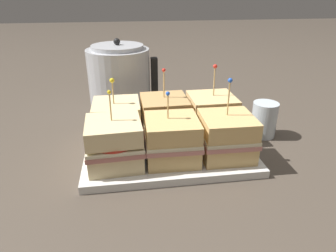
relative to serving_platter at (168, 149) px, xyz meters
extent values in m
plane|color=#4C4238|center=(0.00, 0.00, -0.01)|extent=(6.00, 6.00, 0.00)
cube|color=silver|center=(0.00, 0.00, 0.00)|extent=(0.39, 0.28, 0.01)
cube|color=silver|center=(0.00, 0.00, 0.01)|extent=(0.39, 0.28, 0.01)
cube|color=beige|center=(-0.12, -0.06, 0.03)|extent=(0.12, 0.12, 0.04)
cube|color=#B26B60|center=(-0.12, -0.06, 0.05)|extent=(0.12, 0.12, 0.01)
cube|color=beige|center=(-0.12, -0.06, 0.06)|extent=(0.12, 0.12, 0.01)
cylinder|color=red|center=(-0.12, -0.08, 0.07)|extent=(0.08, 0.08, 0.00)
cube|color=beige|center=(-0.12, -0.06, 0.09)|extent=(0.12, 0.12, 0.04)
cylinder|color=tan|center=(-0.13, -0.05, 0.13)|extent=(0.00, 0.01, 0.07)
sphere|color=yellow|center=(-0.13, -0.05, 0.17)|extent=(0.01, 0.01, 0.01)
cube|color=tan|center=(0.00, -0.06, 0.03)|extent=(0.11, 0.11, 0.04)
cube|color=tan|center=(0.00, -0.06, 0.05)|extent=(0.12, 0.12, 0.01)
cube|color=beige|center=(0.00, -0.06, 0.06)|extent=(0.12, 0.12, 0.01)
cube|color=#E0B771|center=(0.00, -0.06, 0.08)|extent=(0.11, 0.11, 0.04)
cylinder|color=tan|center=(-0.01, -0.05, 0.13)|extent=(0.00, 0.00, 0.07)
sphere|color=blue|center=(-0.01, -0.05, 0.16)|extent=(0.01, 0.01, 0.01)
cube|color=tan|center=(0.12, -0.06, 0.03)|extent=(0.11, 0.11, 0.04)
cube|color=tan|center=(0.12, -0.06, 0.05)|extent=(0.12, 0.12, 0.01)
cube|color=beige|center=(0.12, -0.06, 0.06)|extent=(0.12, 0.12, 0.01)
cube|color=#E0B771|center=(0.12, -0.06, 0.08)|extent=(0.11, 0.11, 0.04)
cylinder|color=tan|center=(0.12, -0.05, 0.14)|extent=(0.00, 0.00, 0.09)
sphere|color=blue|center=(0.12, -0.05, 0.18)|extent=(0.01, 0.01, 0.01)
cube|color=beige|center=(-0.12, 0.06, 0.03)|extent=(0.11, 0.11, 0.04)
cube|color=#B26B60|center=(-0.12, 0.06, 0.05)|extent=(0.12, 0.12, 0.01)
cube|color=beige|center=(-0.12, 0.06, 0.06)|extent=(0.12, 0.12, 0.01)
cube|color=beige|center=(-0.12, 0.06, 0.08)|extent=(0.11, 0.11, 0.04)
cylinder|color=tan|center=(-0.12, 0.05, 0.13)|extent=(0.00, 0.01, 0.07)
sphere|color=yellow|center=(-0.12, 0.05, 0.16)|extent=(0.01, 0.01, 0.01)
cube|color=tan|center=(0.00, 0.06, 0.03)|extent=(0.11, 0.11, 0.04)
cube|color=#B26B60|center=(0.00, 0.06, 0.05)|extent=(0.12, 0.12, 0.01)
cube|color=beige|center=(0.00, 0.06, 0.06)|extent=(0.12, 0.12, 0.01)
cylinder|color=red|center=(0.00, 0.04, 0.07)|extent=(0.08, 0.08, 0.00)
cube|color=tan|center=(0.00, 0.06, 0.09)|extent=(0.11, 0.11, 0.04)
cylinder|color=tan|center=(0.00, 0.07, 0.14)|extent=(0.00, 0.00, 0.08)
sphere|color=red|center=(0.00, 0.07, 0.18)|extent=(0.01, 0.01, 0.01)
cube|color=#DBB77A|center=(0.12, 0.06, 0.03)|extent=(0.11, 0.11, 0.04)
cube|color=tan|center=(0.12, 0.06, 0.05)|extent=(0.12, 0.12, 0.01)
cube|color=beige|center=(0.12, 0.06, 0.06)|extent=(0.12, 0.12, 0.01)
cylinder|color=red|center=(0.12, 0.04, 0.07)|extent=(0.08, 0.08, 0.00)
cube|color=#E8C281|center=(0.12, 0.06, 0.09)|extent=(0.11, 0.11, 0.04)
cylinder|color=tan|center=(0.13, 0.07, 0.14)|extent=(0.00, 0.01, 0.09)
sphere|color=red|center=(0.13, 0.07, 0.18)|extent=(0.01, 0.01, 0.01)
cylinder|color=#B7BABF|center=(-0.11, 0.30, 0.09)|extent=(0.19, 0.19, 0.20)
cylinder|color=#B7BABF|center=(-0.11, 0.30, 0.19)|extent=(0.16, 0.16, 0.01)
sphere|color=black|center=(-0.11, 0.30, 0.21)|extent=(0.02, 0.02, 0.02)
cube|color=black|center=(0.00, 0.30, 0.10)|extent=(0.02, 0.02, 0.12)
cylinder|color=silver|center=(0.27, 0.05, 0.04)|extent=(0.07, 0.07, 0.09)
camera|label=1|loc=(-0.09, -0.63, 0.36)|focal=32.00mm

